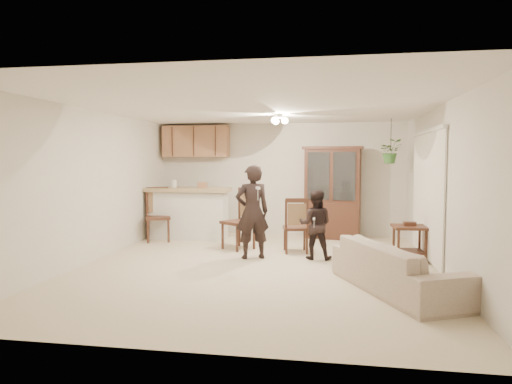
% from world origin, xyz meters
% --- Properties ---
extents(floor, '(6.50, 6.50, 0.00)m').
position_xyz_m(floor, '(0.00, 0.00, 0.00)').
color(floor, beige).
rests_on(floor, ground).
extents(ceiling, '(5.50, 6.50, 0.02)m').
position_xyz_m(ceiling, '(0.00, 0.00, 2.50)').
color(ceiling, white).
rests_on(ceiling, wall_back).
extents(wall_back, '(5.50, 0.02, 2.50)m').
position_xyz_m(wall_back, '(0.00, 3.25, 1.25)').
color(wall_back, beige).
rests_on(wall_back, ground).
extents(wall_front, '(5.50, 0.02, 2.50)m').
position_xyz_m(wall_front, '(0.00, -3.25, 1.25)').
color(wall_front, beige).
rests_on(wall_front, ground).
extents(wall_left, '(0.02, 6.50, 2.50)m').
position_xyz_m(wall_left, '(-2.75, 0.00, 1.25)').
color(wall_left, beige).
rests_on(wall_left, ground).
extents(wall_right, '(0.02, 6.50, 2.50)m').
position_xyz_m(wall_right, '(2.75, 0.00, 1.25)').
color(wall_right, beige).
rests_on(wall_right, ground).
extents(breakfast_bar, '(1.60, 0.55, 1.00)m').
position_xyz_m(breakfast_bar, '(-1.85, 2.35, 0.50)').
color(breakfast_bar, silver).
rests_on(breakfast_bar, floor).
extents(bar_top, '(1.75, 0.70, 0.08)m').
position_xyz_m(bar_top, '(-1.85, 2.35, 1.05)').
color(bar_top, tan).
rests_on(bar_top, breakfast_bar).
extents(upper_cabinets, '(1.50, 0.34, 0.70)m').
position_xyz_m(upper_cabinets, '(-1.90, 3.07, 2.10)').
color(upper_cabinets, '#8D5F3D').
rests_on(upper_cabinets, wall_back).
extents(vertical_blinds, '(0.06, 2.30, 2.10)m').
position_xyz_m(vertical_blinds, '(2.71, 0.90, 1.10)').
color(vertical_blinds, white).
rests_on(vertical_blinds, wall_right).
extents(ceiling_fixture, '(0.36, 0.36, 0.20)m').
position_xyz_m(ceiling_fixture, '(0.20, 1.20, 2.40)').
color(ceiling_fixture, beige).
rests_on(ceiling_fixture, ceiling).
extents(hanging_plant, '(0.43, 0.37, 0.48)m').
position_xyz_m(hanging_plant, '(2.30, 2.40, 1.85)').
color(hanging_plant, '#295923').
rests_on(hanging_plant, ceiling).
extents(plant_cord, '(0.01, 0.01, 0.65)m').
position_xyz_m(plant_cord, '(2.30, 2.40, 2.17)').
color(plant_cord, black).
rests_on(plant_cord, ceiling).
extents(sofa, '(1.45, 2.01, 0.73)m').
position_xyz_m(sofa, '(2.00, -1.01, 0.37)').
color(sofa, beige).
rests_on(sofa, floor).
extents(adult, '(0.77, 0.66, 1.80)m').
position_xyz_m(adult, '(-0.17, 0.62, 0.90)').
color(adult, black).
rests_on(adult, floor).
extents(child, '(0.68, 0.54, 1.35)m').
position_xyz_m(child, '(0.89, 0.75, 0.68)').
color(child, black).
rests_on(child, floor).
extents(china_hutch, '(1.31, 0.66, 1.97)m').
position_xyz_m(china_hutch, '(1.17, 2.89, 0.97)').
color(china_hutch, '#3C2216').
rests_on(china_hutch, floor).
extents(side_table, '(0.56, 0.56, 0.66)m').
position_xyz_m(side_table, '(2.44, 0.85, 0.31)').
color(side_table, '#3C2216').
rests_on(side_table, floor).
extents(chair_bar, '(0.65, 0.65, 1.11)m').
position_xyz_m(chair_bar, '(-2.38, 1.92, 0.31)').
color(chair_bar, '#3C2216').
rests_on(chair_bar, floor).
extents(chair_hutch_left, '(0.71, 0.71, 1.15)m').
position_xyz_m(chair_hutch_left, '(-0.57, 1.38, 0.32)').
color(chair_hutch_left, '#3C2216').
rests_on(chair_hutch_left, floor).
extents(chair_hutch_right, '(0.52, 0.52, 1.01)m').
position_xyz_m(chair_hutch_right, '(0.52, 1.25, 0.28)').
color(chair_hutch_right, '#3C2216').
rests_on(chair_hutch_right, floor).
extents(controller_adult, '(0.10, 0.14, 0.04)m').
position_xyz_m(controller_adult, '(-0.02, 0.28, 1.23)').
color(controller_adult, white).
rests_on(controller_adult, adult).
extents(controller_child, '(0.04, 0.10, 0.03)m').
position_xyz_m(controller_child, '(0.88, 0.47, 0.72)').
color(controller_child, white).
rests_on(controller_child, child).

